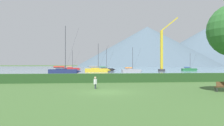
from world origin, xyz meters
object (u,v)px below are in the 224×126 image
sailboat_slip_4 (105,69)px  dock_crane (162,53)px  sailboat_slip_1 (97,70)px  sailboat_slip_2 (131,71)px  sailboat_slip_0 (189,69)px  person_seated_viewer (95,82)px  sailboat_slip_3 (71,69)px  sailboat_slip_5 (63,71)px

sailboat_slip_4 → dock_crane: bearing=-16.6°
sailboat_slip_1 → sailboat_slip_2: 11.55m
sailboat_slip_0 → person_seated_viewer: (-38.99, -61.39, 0.15)m
sailboat_slip_0 → person_seated_viewer: 72.73m
sailboat_slip_4 → sailboat_slip_1: bearing=-107.2°
sailboat_slip_0 → sailboat_slip_2: 30.48m
sailboat_slip_3 → person_seated_viewer: 73.82m
sailboat_slip_1 → dock_crane: size_ratio=0.47×
sailboat_slip_3 → person_seated_viewer: size_ratio=6.81×
sailboat_slip_5 → dock_crane: (33.18, 16.39, 5.88)m
sailboat_slip_5 → sailboat_slip_4: bearing=60.7°
sailboat_slip_2 → dock_crane: size_ratio=0.40×
sailboat_slip_0 → sailboat_slip_1: bearing=-160.9°
sailboat_slip_1 → dock_crane: bearing=14.7°
sailboat_slip_4 → sailboat_slip_5: bearing=-119.0°
sailboat_slip_1 → sailboat_slip_3: sailboat_slip_1 is taller
sailboat_slip_1 → sailboat_slip_5: sailboat_slip_5 is taller
sailboat_slip_3 → sailboat_slip_5: size_ratio=0.65×
sailboat_slip_3 → sailboat_slip_4: (13.44, -11.89, -0.02)m
sailboat_slip_1 → sailboat_slip_4: sailboat_slip_1 is taller
person_seated_viewer → sailboat_slip_2: bearing=78.2°
sailboat_slip_3 → sailboat_slip_4: bearing=-43.5°
dock_crane → person_seated_viewer: bearing=-115.2°
sailboat_slip_2 → dock_crane: dock_crane is taller
dock_crane → sailboat_slip_0: bearing=25.5°
sailboat_slip_4 → person_seated_viewer: 61.85m
sailboat_slip_1 → sailboat_slip_2: sailboat_slip_1 is taller
sailboat_slip_5 → person_seated_viewer: size_ratio=10.40×
sailboat_slip_0 → dock_crane: dock_crane is taller
sailboat_slip_4 → sailboat_slip_5: 26.35m
sailboat_slip_3 → dock_crane: bearing=-30.7°
sailboat_slip_2 → person_seated_viewer: size_ratio=6.23×
sailboat_slip_1 → sailboat_slip_4: bearing=74.8°
sailboat_slip_1 → person_seated_viewer: (-2.28, -50.34, -0.00)m
sailboat_slip_1 → sailboat_slip_3: (-9.71, 23.11, -0.08)m
sailboat_slip_5 → person_seated_viewer: bearing=-78.6°
sailboat_slip_0 → sailboat_slip_4: sailboat_slip_4 is taller
sailboat_slip_4 → dock_crane: dock_crane is taller
sailboat_slip_0 → sailboat_slip_1: (-36.71, -11.06, 0.16)m
sailboat_slip_0 → sailboat_slip_2: sailboat_slip_2 is taller
sailboat_slip_1 → sailboat_slip_5: size_ratio=0.72×
sailboat_slip_3 → sailboat_slip_0: bearing=-16.5°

